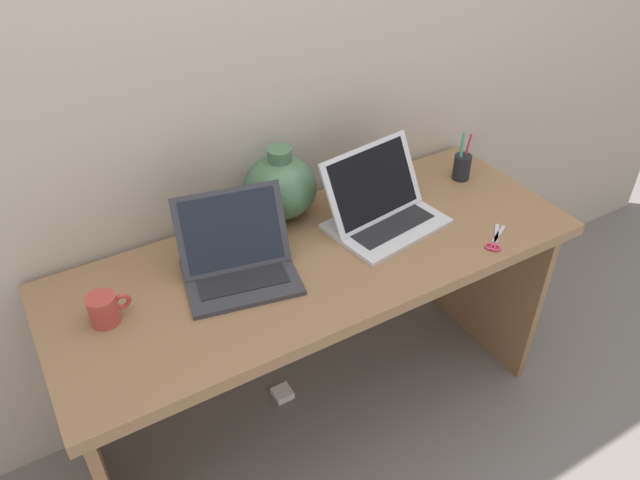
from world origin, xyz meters
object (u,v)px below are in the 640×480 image
object	(u,v)px
power_brick	(282,393)
scissors	(495,242)
green_vase	(281,186)
coffee_mug	(104,309)
laptop_left	(237,255)
pen_cup	(462,166)
laptop_right	(380,205)

from	to	relation	value
power_brick	scissors	bearing A→B (deg)	-32.35
green_vase	scissors	world-z (taller)	green_vase
green_vase	coffee_mug	xyz separation A→B (m)	(-0.63, -0.21, -0.06)
laptop_left	green_vase	size ratio (longest dim) A/B	1.50
pen_cup	laptop_left	bearing A→B (deg)	-175.38
power_brick	laptop_right	bearing A→B (deg)	-14.62
pen_cup	scissors	bearing A→B (deg)	-115.34
coffee_mug	power_brick	size ratio (longest dim) A/B	1.62
laptop_left	green_vase	bearing A→B (deg)	38.79
laptop_right	coffee_mug	size ratio (longest dim) A/B	3.43
laptop_left	coffee_mug	bearing A→B (deg)	-178.57
coffee_mug	pen_cup	distance (m)	1.29
pen_cup	power_brick	distance (m)	1.09
laptop_left	coffee_mug	size ratio (longest dim) A/B	3.16
laptop_right	green_vase	size ratio (longest dim) A/B	1.62
laptop_left	power_brick	xyz separation A→B (m)	(0.16, 0.09, -0.80)
pen_cup	power_brick	bearing A→B (deg)	178.81
scissors	power_brick	distance (m)	1.01
green_vase	scissors	distance (m)	0.69
scissors	power_brick	size ratio (longest dim) A/B	1.94
coffee_mug	power_brick	world-z (taller)	coffee_mug
laptop_right	power_brick	bearing A→B (deg)	165.38
coffee_mug	pen_cup	bearing A→B (deg)	3.68
power_brick	coffee_mug	bearing A→B (deg)	-169.75
laptop_right	coffee_mug	distance (m)	0.88
laptop_right	power_brick	distance (m)	0.88
laptop_right	scissors	size ratio (longest dim) A/B	2.87
laptop_left	laptop_right	size ratio (longest dim) A/B	0.92
laptop_left	pen_cup	xyz separation A→B (m)	(0.90, 0.07, -0.01)
laptop_right	coffee_mug	xyz separation A→B (m)	(-0.88, -0.01, -0.02)
green_vase	power_brick	xyz separation A→B (m)	(-0.09, -0.11, -0.85)
laptop_right	green_vase	bearing A→B (deg)	141.46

